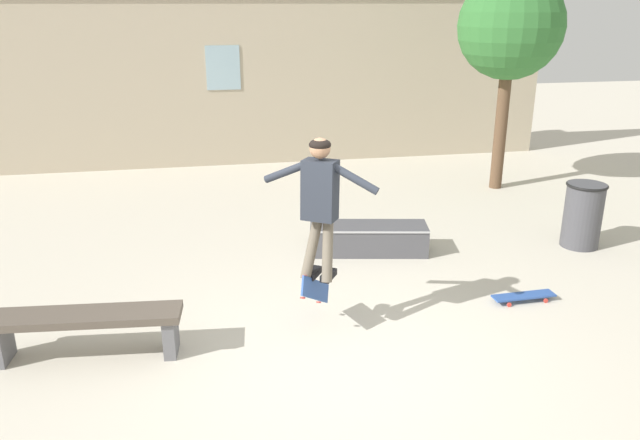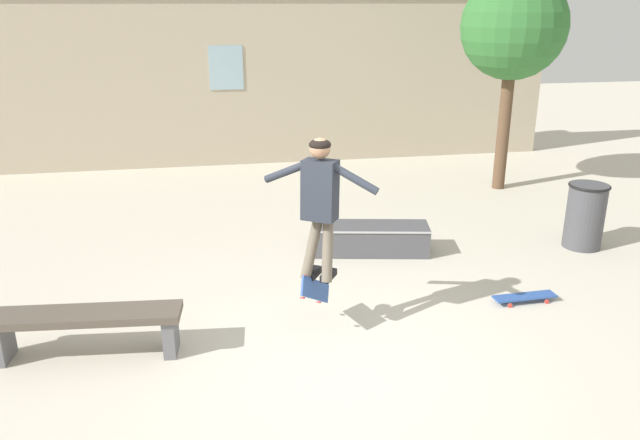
# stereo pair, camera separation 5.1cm
# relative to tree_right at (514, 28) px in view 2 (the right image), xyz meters

# --- Properties ---
(ground_plane) EXTENTS (40.00, 40.00, 0.00)m
(ground_plane) POSITION_rel_tree_right_xyz_m (-4.32, -5.40, -2.94)
(ground_plane) COLOR beige
(building_backdrop) EXTENTS (13.68, 0.52, 4.85)m
(building_backdrop) POSITION_rel_tree_right_xyz_m (-4.30, 2.93, -0.92)
(building_backdrop) COLOR #B7A88E
(building_backdrop) RESTS_ON ground_plane
(tree_right) EXTENTS (1.87, 1.87, 3.91)m
(tree_right) POSITION_rel_tree_right_xyz_m (0.00, 0.00, 0.00)
(tree_right) COLOR brown
(tree_right) RESTS_ON ground_plane
(park_bench) EXTENTS (1.91, 0.57, 0.49)m
(park_bench) POSITION_rel_tree_right_xyz_m (-6.74, -4.85, -2.57)
(park_bench) COLOR brown
(park_bench) RESTS_ON ground_plane
(skate_ledge) EXTENTS (1.72, 0.84, 0.41)m
(skate_ledge) POSITION_rel_tree_right_xyz_m (-3.26, -2.70, -2.73)
(skate_ledge) COLOR #4C4C51
(skate_ledge) RESTS_ON ground_plane
(trash_bin) EXTENTS (0.57, 0.57, 0.94)m
(trash_bin) POSITION_rel_tree_right_xyz_m (-0.17, -3.06, -2.44)
(trash_bin) COLOR #47474C
(trash_bin) RESTS_ON ground_plane
(skater) EXTENTS (1.09, 0.73, 1.51)m
(skater) POSITION_rel_tree_right_xyz_m (-4.36, -4.75, -1.42)
(skater) COLOR #282D38
(skateboard_flipping) EXTENTS (0.44, 0.74, 0.61)m
(skateboard_flipping) POSITION_rel_tree_right_xyz_m (-4.40, -4.72, -2.47)
(skateboard_flipping) COLOR #2D519E
(skateboard_resting) EXTENTS (0.77, 0.23, 0.08)m
(skateboard_resting) POSITION_rel_tree_right_xyz_m (-1.84, -4.55, -2.87)
(skateboard_resting) COLOR #2D519E
(skateboard_resting) RESTS_ON ground_plane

